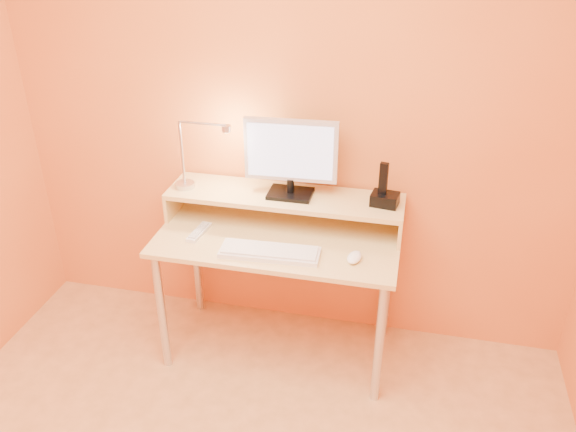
% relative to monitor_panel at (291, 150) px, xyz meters
% --- Properties ---
extents(wall_back, '(3.00, 0.04, 2.50)m').
position_rel_monitor_panel_xyz_m(wall_back, '(-0.03, 0.16, 0.13)').
color(wall_back, orange).
rests_on(wall_back, floor).
extents(desk_leg_fl, '(0.04, 0.04, 0.69)m').
position_rel_monitor_panel_xyz_m(desk_leg_fl, '(-0.58, -0.41, -0.77)').
color(desk_leg_fl, silver).
rests_on(desk_leg_fl, floor).
extents(desk_leg_fr, '(0.04, 0.04, 0.69)m').
position_rel_monitor_panel_xyz_m(desk_leg_fr, '(0.52, -0.41, -0.77)').
color(desk_leg_fr, silver).
rests_on(desk_leg_fr, floor).
extents(desk_leg_bl, '(0.04, 0.04, 0.69)m').
position_rel_monitor_panel_xyz_m(desk_leg_bl, '(-0.58, 0.09, -0.77)').
color(desk_leg_bl, silver).
rests_on(desk_leg_bl, floor).
extents(desk_leg_br, '(0.04, 0.04, 0.69)m').
position_rel_monitor_panel_xyz_m(desk_leg_br, '(0.52, 0.09, -0.77)').
color(desk_leg_br, silver).
rests_on(desk_leg_br, floor).
extents(desk_lower, '(1.20, 0.60, 0.02)m').
position_rel_monitor_panel_xyz_m(desk_lower, '(-0.03, -0.16, -0.41)').
color(desk_lower, '#DFC37C').
rests_on(desk_lower, floor).
extents(shelf_riser_left, '(0.02, 0.30, 0.14)m').
position_rel_monitor_panel_xyz_m(shelf_riser_left, '(-0.62, -0.01, -0.33)').
color(shelf_riser_left, '#DFC37C').
rests_on(shelf_riser_left, desk_lower).
extents(shelf_riser_right, '(0.02, 0.30, 0.14)m').
position_rel_monitor_panel_xyz_m(shelf_riser_right, '(0.56, -0.01, -0.33)').
color(shelf_riser_right, '#DFC37C').
rests_on(shelf_riser_right, desk_lower).
extents(desk_shelf, '(1.20, 0.30, 0.02)m').
position_rel_monitor_panel_xyz_m(desk_shelf, '(-0.03, -0.01, -0.25)').
color(desk_shelf, '#DFC37C').
rests_on(desk_shelf, desk_lower).
extents(monitor_foot, '(0.22, 0.16, 0.02)m').
position_rel_monitor_panel_xyz_m(monitor_foot, '(0.00, -0.01, -0.23)').
color(monitor_foot, black).
rests_on(monitor_foot, desk_shelf).
extents(monitor_neck, '(0.04, 0.04, 0.07)m').
position_rel_monitor_panel_xyz_m(monitor_neck, '(0.00, -0.01, -0.19)').
color(monitor_neck, black).
rests_on(monitor_neck, monitor_foot).
extents(monitor_panel, '(0.46, 0.06, 0.31)m').
position_rel_monitor_panel_xyz_m(monitor_panel, '(0.00, 0.00, 0.00)').
color(monitor_panel, silver).
rests_on(monitor_panel, monitor_neck).
extents(monitor_back, '(0.41, 0.03, 0.27)m').
position_rel_monitor_panel_xyz_m(monitor_back, '(0.00, 0.02, 0.00)').
color(monitor_back, black).
rests_on(monitor_back, monitor_panel).
extents(monitor_screen, '(0.42, 0.03, 0.27)m').
position_rel_monitor_panel_xyz_m(monitor_screen, '(0.00, -0.02, 0.00)').
color(monitor_screen, '#B8C6F6').
rests_on(monitor_screen, monitor_panel).
extents(lamp_base, '(0.10, 0.10, 0.02)m').
position_rel_monitor_panel_xyz_m(lamp_base, '(-0.55, -0.04, -0.23)').
color(lamp_base, silver).
rests_on(lamp_base, desk_shelf).
extents(lamp_post, '(0.01, 0.01, 0.33)m').
position_rel_monitor_panel_xyz_m(lamp_post, '(-0.55, -0.04, -0.05)').
color(lamp_post, silver).
rests_on(lamp_post, lamp_base).
extents(lamp_arm, '(0.24, 0.01, 0.01)m').
position_rel_monitor_panel_xyz_m(lamp_arm, '(-0.43, -0.04, 0.12)').
color(lamp_arm, silver).
rests_on(lamp_arm, lamp_post).
extents(lamp_head, '(0.04, 0.04, 0.03)m').
position_rel_monitor_panel_xyz_m(lamp_head, '(-0.31, -0.04, 0.10)').
color(lamp_head, silver).
rests_on(lamp_head, lamp_arm).
extents(lamp_bulb, '(0.03, 0.03, 0.00)m').
position_rel_monitor_panel_xyz_m(lamp_bulb, '(-0.31, -0.04, 0.09)').
color(lamp_bulb, '#FFEAC6').
rests_on(lamp_bulb, lamp_head).
extents(phone_dock, '(0.14, 0.12, 0.06)m').
position_rel_monitor_panel_xyz_m(phone_dock, '(0.47, -0.01, -0.21)').
color(phone_dock, black).
rests_on(phone_dock, desk_shelf).
extents(phone_handset, '(0.04, 0.03, 0.16)m').
position_rel_monitor_panel_xyz_m(phone_handset, '(0.46, -0.01, -0.10)').
color(phone_handset, black).
rests_on(phone_handset, phone_dock).
extents(phone_led, '(0.01, 0.00, 0.04)m').
position_rel_monitor_panel_xyz_m(phone_led, '(0.52, -0.06, -0.21)').
color(phone_led, '#207EFF').
rests_on(phone_led, phone_dock).
extents(keyboard, '(0.48, 0.17, 0.02)m').
position_rel_monitor_panel_xyz_m(keyboard, '(-0.03, -0.33, -0.39)').
color(keyboard, silver).
rests_on(keyboard, desk_lower).
extents(mouse, '(0.08, 0.12, 0.04)m').
position_rel_monitor_panel_xyz_m(mouse, '(0.37, -0.29, -0.38)').
color(mouse, white).
rests_on(mouse, desk_lower).
extents(remote_control, '(0.07, 0.19, 0.02)m').
position_rel_monitor_panel_xyz_m(remote_control, '(-0.42, -0.22, -0.39)').
color(remote_control, silver).
rests_on(remote_control, desk_lower).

